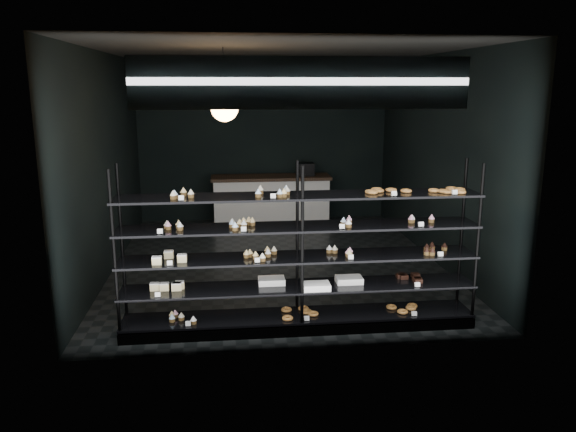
% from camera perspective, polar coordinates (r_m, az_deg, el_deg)
% --- Properties ---
extents(room, '(5.01, 6.01, 3.20)m').
position_cam_1_polar(room, '(8.52, -1.18, 5.55)').
color(room, black).
rests_on(room, ground).
extents(display_shelf, '(4.00, 0.50, 1.91)m').
position_cam_1_polar(display_shelf, '(6.36, 0.95, -6.11)').
color(display_shelf, black).
rests_on(display_shelf, room).
extents(signage, '(3.30, 0.05, 0.50)m').
position_cam_1_polar(signage, '(5.53, 1.50, 13.37)').
color(signage, '#0B0B38').
rests_on(signage, room).
extents(pendant_lamp, '(0.34, 0.34, 0.90)m').
position_cam_1_polar(pendant_lamp, '(7.18, -6.47, 10.86)').
color(pendant_lamp, black).
rests_on(pendant_lamp, room).
extents(service_counter, '(2.34, 0.65, 1.23)m').
position_cam_1_polar(service_counter, '(11.17, -1.67, 1.67)').
color(service_counter, beige).
rests_on(service_counter, room).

